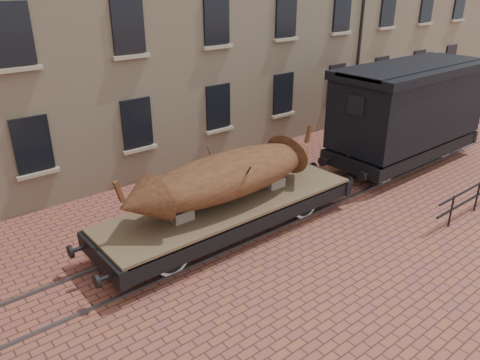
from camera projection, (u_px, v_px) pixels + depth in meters
ground at (287, 210)px, 14.94m from camera, size 90.00×90.00×0.00m
rail_track at (287, 209)px, 14.93m from camera, size 30.00×1.52×0.06m
flatcar_wagon at (230, 208)px, 13.27m from camera, size 8.73×2.37×1.32m
iron_boat at (228, 175)px, 12.83m from camera, size 6.72×1.99×1.60m
goods_van at (409, 103)px, 17.60m from camera, size 7.55×2.75×3.90m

